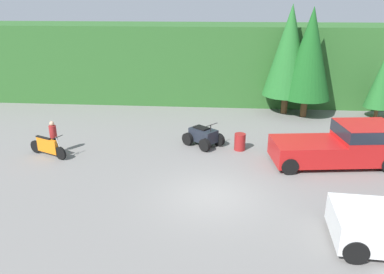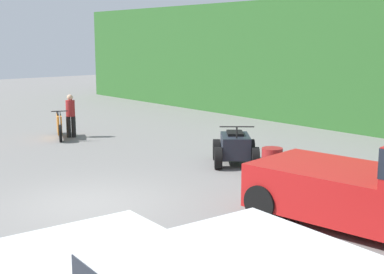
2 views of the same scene
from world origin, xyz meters
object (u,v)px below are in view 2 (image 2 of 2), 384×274
Objects in this scene: dirt_bike at (59,125)px; quad_atv at (235,148)px; rider_person at (71,114)px; steel_barrel at (272,164)px.

dirt_bike is 0.97× the size of quad_atv.
quad_atv is at bearing 45.73° from rider_person.
rider_person is at bearing -126.75° from quad_atv.
quad_atv is (7.65, 2.12, 0.02)m from dirt_bike.
steel_barrel is at bearing 26.37° from quad_atv.
quad_atv is 2.65× the size of steel_barrel.
quad_atv reaches higher than steel_barrel.
steel_barrel is at bearing 40.28° from rider_person.
steel_barrel is (1.93, -0.48, -0.08)m from quad_atv.
rider_person is at bearing -172.56° from steel_barrel.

